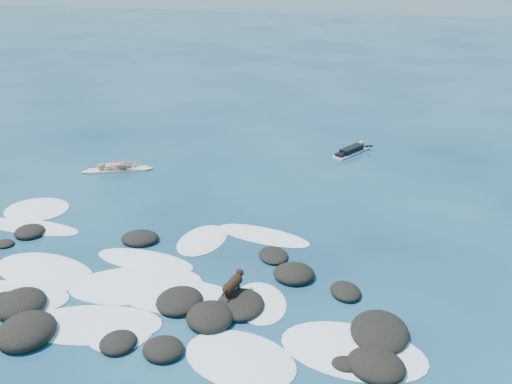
# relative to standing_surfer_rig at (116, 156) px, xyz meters

# --- Properties ---
(ground) EXTENTS (160.00, 160.00, 0.00)m
(ground) POSITION_rel_standing_surfer_rig_xyz_m (5.37, -6.91, -0.70)
(ground) COLOR #0A2642
(ground) RESTS_ON ground
(reef_rocks) EXTENTS (15.00, 7.11, 0.64)m
(reef_rocks) POSITION_rel_standing_surfer_rig_xyz_m (6.19, -9.21, -0.59)
(reef_rocks) COLOR black
(reef_rocks) RESTS_ON ground
(breaking_foam) EXTENTS (15.62, 9.04, 0.12)m
(breaking_foam) POSITION_rel_standing_surfer_rig_xyz_m (4.99, -8.50, -0.69)
(breaking_foam) COLOR white
(breaking_foam) RESTS_ON ground
(standing_surfer_rig) EXTENTS (2.99, 1.52, 1.78)m
(standing_surfer_rig) POSITION_rel_standing_surfer_rig_xyz_m (0.00, 0.00, 0.00)
(standing_surfer_rig) COLOR beige
(standing_surfer_rig) RESTS_ON ground
(paddling_surfer_rig) EXTENTS (1.79, 2.50, 0.46)m
(paddling_surfer_rig) POSITION_rel_standing_surfer_rig_xyz_m (9.86, 4.95, -0.55)
(paddling_surfer_rig) COLOR silver
(paddling_surfer_rig) RESTS_ON ground
(dog) EXTENTS (0.46, 1.24, 0.79)m
(dog) POSITION_rel_standing_surfer_rig_xyz_m (7.83, -8.51, -0.18)
(dog) COLOR black
(dog) RESTS_ON ground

